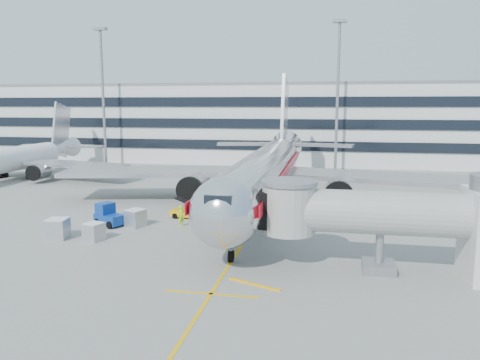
% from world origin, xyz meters
% --- Properties ---
extents(ground, '(180.00, 180.00, 0.00)m').
position_xyz_m(ground, '(0.00, 0.00, 0.00)').
color(ground, gray).
rests_on(ground, ground).
extents(lead_in_line, '(0.25, 70.00, 0.01)m').
position_xyz_m(lead_in_line, '(0.00, 10.00, 0.01)').
color(lead_in_line, '#E7AB0C').
rests_on(lead_in_line, ground).
extents(stop_bar, '(6.00, 0.25, 0.01)m').
position_xyz_m(stop_bar, '(0.00, -14.00, 0.01)').
color(stop_bar, '#E7AB0C').
rests_on(stop_bar, ground).
extents(main_jet, '(50.95, 48.70, 16.06)m').
position_xyz_m(main_jet, '(0.00, 11.72, 4.23)').
color(main_jet, silver).
rests_on(main_jet, ground).
extents(jet_bridge, '(17.80, 4.50, 7.00)m').
position_xyz_m(jet_bridge, '(12.18, -8.00, 3.87)').
color(jet_bridge, silver).
rests_on(jet_bridge, ground).
extents(terminal, '(150.00, 24.25, 15.60)m').
position_xyz_m(terminal, '(0.00, 57.95, 7.80)').
color(terminal, silver).
rests_on(terminal, ground).
extents(light_mast_west, '(2.40, 1.20, 25.45)m').
position_xyz_m(light_mast_west, '(-35.00, 42.00, 14.88)').
color(light_mast_west, gray).
rests_on(light_mast_west, ground).
extents(light_mast_centre, '(2.40, 1.20, 25.45)m').
position_xyz_m(light_mast_centre, '(8.00, 42.00, 14.88)').
color(light_mast_centre, gray).
rests_on(light_mast_centre, ground).
extents(second_jet, '(38.21, 36.52, 12.04)m').
position_xyz_m(second_jet, '(-41.37, 22.80, 3.18)').
color(second_jet, white).
rests_on(second_jet, ground).
extents(belt_loader, '(4.43, 1.85, 2.09)m').
position_xyz_m(belt_loader, '(-6.82, 4.55, 0.59)').
color(belt_loader, '#F2AD0A').
rests_on(belt_loader, ground).
extents(baggage_tug, '(3.29, 2.74, 2.15)m').
position_xyz_m(baggage_tug, '(-13.77, 0.20, 0.94)').
color(baggage_tug, navy).
rests_on(baggage_tug, ground).
extents(cargo_container_left, '(1.79, 1.79, 1.53)m').
position_xyz_m(cargo_container_left, '(-12.68, -4.72, 0.77)').
color(cargo_container_left, '#ABAEB2').
rests_on(cargo_container_left, ground).
extents(cargo_container_right, '(2.04, 2.04, 1.66)m').
position_xyz_m(cargo_container_right, '(-11.05, 0.28, 0.83)').
color(cargo_container_right, '#ABAEB2').
rests_on(cargo_container_right, ground).
extents(cargo_container_front, '(1.86, 1.86, 1.77)m').
position_xyz_m(cargo_container_front, '(-16.03, -4.79, 0.89)').
color(cargo_container_front, '#ABAEB2').
rests_on(cargo_container_front, ground).
extents(ramp_worker, '(0.78, 0.89, 2.04)m').
position_xyz_m(ramp_worker, '(-6.77, 1.16, 1.02)').
color(ramp_worker, '#AFFF1A').
rests_on(ramp_worker, ground).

